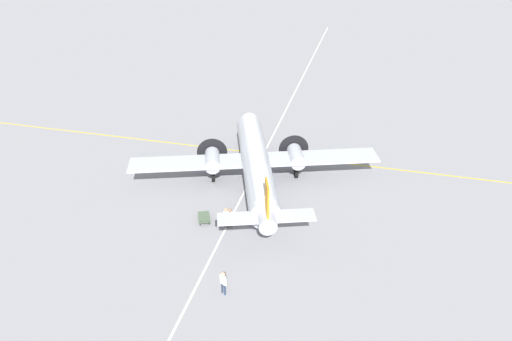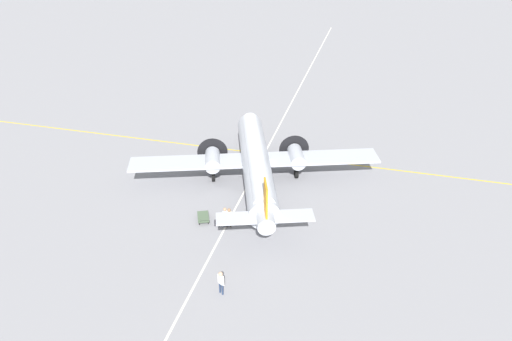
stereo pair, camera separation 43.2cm
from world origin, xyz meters
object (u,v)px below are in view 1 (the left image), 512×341
airliner_main (256,160)px  passenger_boarding (226,215)px  ramp_agent (230,216)px  suitcase_upright_spare (226,224)px  baggage_cart (204,218)px  suitcase_near_door (218,223)px  crew_foreground (223,281)px

airliner_main → passenger_boarding: airliner_main is taller
airliner_main → ramp_agent: 7.12m
suitcase_upright_spare → baggage_cart: 2.10m
suitcase_upright_spare → airliner_main: bearing=84.8°
ramp_agent → baggage_cart: ramp_agent is taller
passenger_boarding → suitcase_near_door: passenger_boarding is taller
airliner_main → suitcase_upright_spare: size_ratio=34.33×
crew_foreground → suitcase_upright_spare: (-2.05, 7.32, -0.83)m
airliner_main → passenger_boarding: 7.20m
suitcase_upright_spare → ramp_agent: bearing=20.1°
passenger_boarding → airliner_main: bearing=23.6°
suitcase_near_door → baggage_cart: (-1.39, 0.51, -0.01)m
crew_foreground → passenger_boarding: size_ratio=1.04×
suitcase_near_door → suitcase_upright_spare: size_ratio=0.90×
airliner_main → suitcase_upright_spare: (-0.65, -7.08, -2.17)m
passenger_boarding → suitcase_upright_spare: 0.79m
suitcase_near_door → suitcase_upright_spare: suitcase_upright_spare is taller
ramp_agent → baggage_cart: (-2.36, 0.30, -0.80)m
suitcase_near_door → ramp_agent: bearing=12.5°
ramp_agent → suitcase_near_door: 1.27m
airliner_main → baggage_cart: (-2.71, -6.67, -2.21)m
crew_foreground → ramp_agent: (-1.75, 7.43, -0.08)m
ramp_agent → suitcase_upright_spare: 0.82m
suitcase_near_door → crew_foreground: bearing=-69.3°
suitcase_upright_spare → baggage_cart: (-2.06, 0.41, -0.04)m
airliner_main → suitcase_near_door: airliner_main is taller
ramp_agent → suitcase_near_door: bearing=23.6°
crew_foreground → baggage_cart: size_ratio=0.98×
ramp_agent → baggage_cart: size_ratio=0.92×
airliner_main → baggage_cart: airliner_main is taller
airliner_main → ramp_agent: bearing=157.9°
baggage_cart → crew_foreground: bearing=-175.4°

